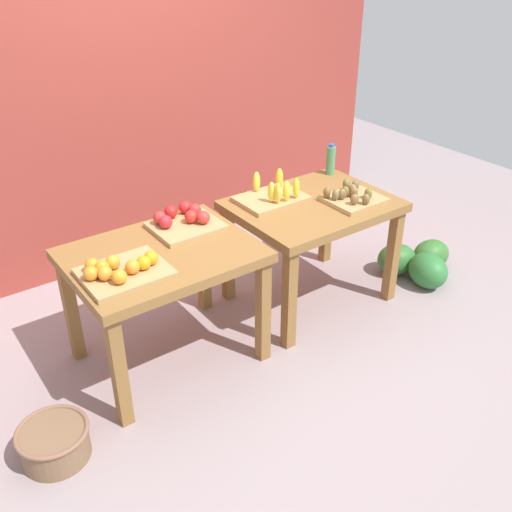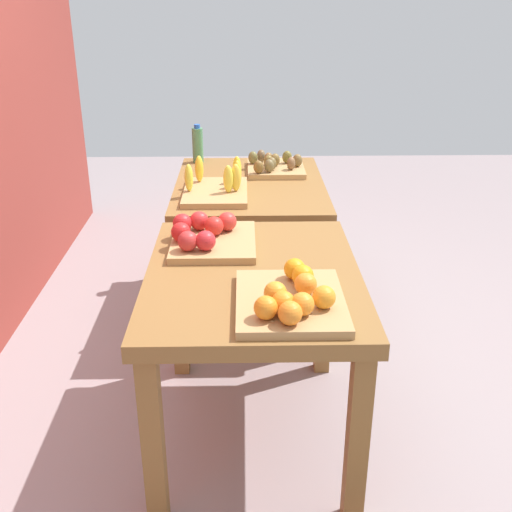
{
  "view_description": "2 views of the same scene",
  "coord_description": "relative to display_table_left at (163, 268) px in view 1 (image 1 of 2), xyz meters",
  "views": [
    {
      "loc": [
        -1.78,
        -2.59,
        2.34
      ],
      "look_at": [
        0.07,
        -0.03,
        0.52
      ],
      "focal_mm": 40.5,
      "sensor_mm": 36.0,
      "label": 1
    },
    {
      "loc": [
        -2.64,
        0.03,
        1.73
      ],
      "look_at": [
        0.09,
        -0.02,
        0.53
      ],
      "focal_mm": 43.13,
      "sensor_mm": 36.0,
      "label": 2
    }
  ],
  "objects": [
    {
      "name": "wicker_basket",
      "position": [
        -0.84,
        -0.35,
        -0.54
      ],
      "size": [
        0.36,
        0.36,
        0.18
      ],
      "color": "brown",
      "rests_on": "ground_plane"
    },
    {
      "name": "orange_bin",
      "position": [
        -0.29,
        -0.12,
        0.15
      ],
      "size": [
        0.44,
        0.36,
        0.11
      ],
      "color": "tan",
      "rests_on": "display_table_left"
    },
    {
      "name": "ground_plane",
      "position": [
        0.56,
        0.0,
        -0.64
      ],
      "size": [
        8.0,
        8.0,
        0.0
      ],
      "primitive_type": "plane",
      "color": "gray"
    },
    {
      "name": "display_table_right",
      "position": [
        1.12,
        0.0,
        0.0
      ],
      "size": [
        1.04,
        0.8,
        0.75
      ],
      "color": "brown",
      "rests_on": "ground_plane"
    },
    {
      "name": "back_wall",
      "position": [
        0.56,
        1.35,
        0.86
      ],
      "size": [
        4.4,
        0.12,
        3.0
      ],
      "primitive_type": "cube",
      "color": "#96372F",
      "rests_on": "ground_plane"
    },
    {
      "name": "kiwi_bin",
      "position": [
        1.33,
        -0.14,
        0.15
      ],
      "size": [
        0.36,
        0.33,
        0.1
      ],
      "color": "tan",
      "rests_on": "display_table_right"
    },
    {
      "name": "display_table_left",
      "position": [
        0.0,
        0.0,
        0.0
      ],
      "size": [
        1.04,
        0.8,
        0.75
      ],
      "color": "brown",
      "rests_on": "ground_plane"
    },
    {
      "name": "water_bottle",
      "position": [
        1.55,
        0.31,
        0.22
      ],
      "size": [
        0.06,
        0.06,
        0.23
      ],
      "color": "#4C8C59",
      "rests_on": "display_table_right"
    },
    {
      "name": "watermelon_pile",
      "position": [
        1.98,
        -0.27,
        -0.52
      ],
      "size": [
        0.62,
        0.61,
        0.26
      ],
      "color": "#326C2A",
      "rests_on": "ground_plane"
    },
    {
      "name": "banana_crate",
      "position": [
        0.92,
        0.17,
        0.15
      ],
      "size": [
        0.44,
        0.32,
        0.17
      ],
      "color": "tan",
      "rests_on": "display_table_right"
    },
    {
      "name": "apple_bin",
      "position": [
        0.25,
        0.18,
        0.15
      ],
      "size": [
        0.4,
        0.36,
        0.11
      ],
      "color": "tan",
      "rests_on": "display_table_left"
    }
  ]
}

